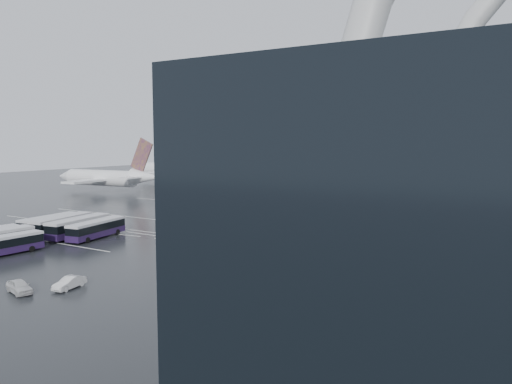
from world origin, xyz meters
The scene contains 23 objects.
ground centered at (0.00, 0.00, 0.00)m, with size 420.00×420.00×0.00m, color black.
lane_marking_near centered at (0.00, -2.00, 0.01)m, with size 120.00×0.25×0.01m, color white.
lane_marking_mid centered at (0.00, 12.00, 0.01)m, with size 120.00×0.25×0.01m, color white.
lane_marking_far centered at (0.00, 40.00, 0.01)m, with size 120.00×0.25×0.01m, color white.
bus_bay_line_south centered at (-24.00, -16.00, 0.01)m, with size 28.00×0.25×0.01m, color white.
bus_bay_line_north centered at (-24.00, 0.00, 0.01)m, with size 28.00×0.25×0.01m, color white.
airliner_main centered at (9.95, 21.08, 5.35)m, with size 63.07×54.85×21.36m.
airliner_gate_b centered at (13.95, 89.01, 4.54)m, with size 52.32×46.79×18.16m.
airliner_gate_c centered at (10.20, 134.83, 4.51)m, with size 48.64×44.39×18.03m.
jet_remote_west centered at (-80.81, 47.45, 4.79)m, with size 42.66×34.40×18.56m.
jet_remote_mid centered at (-82.05, 84.39, 5.34)m, with size 47.48×38.24×20.70m.
jet_remote_far centered at (-87.93, 127.23, 4.83)m, with size 42.80×34.42×18.73m.
bus_row_near_a centered at (-33.17, -10.04, 1.74)m, with size 4.22×13.12×3.17m.
bus_row_near_b centered at (-29.29, -10.22, 1.88)m, with size 5.71×14.26×3.43m.
bus_row_near_c centered at (-24.93, -9.86, 1.89)m, with size 5.23×14.32×3.45m.
bus_row_near_d centered at (-20.80, -9.26, 1.77)m, with size 5.13×13.37×3.21m.
bus_row_far_c centered at (-22.26, -26.37, 1.68)m, with size 3.39×12.56×3.06m.
van_curve_b centered at (-2.48, -36.54, 0.78)m, with size 1.84×4.57×1.56m, color silver.
van_curve_c centered at (1.07, -32.36, 0.73)m, with size 1.54×4.41×1.45m, color silver.
floodlight_mast centered at (-0.02, 5.42, 17.62)m, with size 2.15×2.15×28.01m.
gse_cart_belly_a centered at (17.88, 15.19, 0.56)m, with size 2.07×1.22×1.13m, color gold.
gse_cart_belly_b centered at (22.29, 31.99, 0.61)m, with size 2.22×1.31×1.21m, color slate.
gse_cart_belly_e centered at (19.85, 27.69, 0.63)m, with size 2.32×1.37×1.26m, color gold.
Camera 1 is at (50.80, -70.49, 17.87)m, focal length 35.00 mm.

